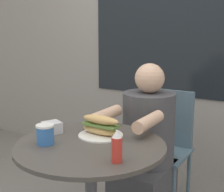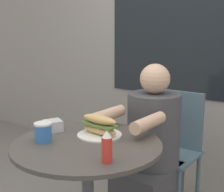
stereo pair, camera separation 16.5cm
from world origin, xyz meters
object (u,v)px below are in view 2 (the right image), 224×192
(condiment_bottle, at_px, (107,147))
(seated_diner, at_px, (150,162))
(diner_chair, at_px, (174,140))
(sandwich_on_plate, at_px, (99,127))
(drink_cup, at_px, (43,132))
(cafe_table, at_px, (88,180))

(condiment_bottle, bearing_deg, seated_diner, 104.71)
(diner_chair, xyz_separation_m, sandwich_on_plate, (-0.06, -0.78, 0.28))
(seated_diner, bearing_deg, diner_chair, -89.99)
(sandwich_on_plate, bearing_deg, drink_cup, -124.07)
(sandwich_on_plate, xyz_separation_m, drink_cup, (-0.16, -0.24, 0.00))
(diner_chair, xyz_separation_m, seated_diner, (-0.00, -0.35, -0.05))
(seated_diner, bearing_deg, cafe_table, 85.31)
(diner_chair, bearing_deg, cafe_table, 87.13)
(seated_diner, bearing_deg, sandwich_on_plate, 81.62)
(cafe_table, height_order, diner_chair, diner_chair)
(diner_chair, bearing_deg, condiment_bottle, 99.86)
(diner_chair, distance_m, drink_cup, 1.08)
(cafe_table, height_order, sandwich_on_plate, sandwich_on_plate)
(diner_chair, height_order, seated_diner, seated_diner)
(cafe_table, distance_m, drink_cup, 0.33)
(drink_cup, relative_size, condiment_bottle, 0.70)
(cafe_table, height_order, condiment_bottle, condiment_bottle)
(cafe_table, bearing_deg, condiment_bottle, -30.02)
(diner_chair, xyz_separation_m, condiment_bottle, (0.18, -1.03, 0.30))
(cafe_table, bearing_deg, drink_cup, -146.43)
(cafe_table, bearing_deg, seated_diner, 85.28)
(seated_diner, xyz_separation_m, sandwich_on_plate, (-0.06, -0.43, 0.33))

